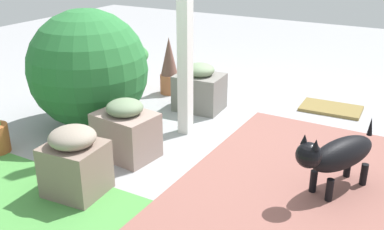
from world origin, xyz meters
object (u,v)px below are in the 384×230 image
at_px(stone_planter_mid, 126,131).
at_px(stone_planter_far, 75,162).
at_px(doormat, 331,108).
at_px(porch_pillar, 185,5).
at_px(stone_planter_nearest, 200,89).
at_px(dog, 337,155).
at_px(terracotta_pot_spiky, 169,67).
at_px(terracotta_pot_broad, 132,63).
at_px(round_shrub, 88,69).

relative_size(stone_planter_mid, stone_planter_far, 1.01).
distance_m(stone_planter_mid, stone_planter_far, 0.60).
relative_size(stone_planter_mid, doormat, 0.84).
distance_m(porch_pillar, stone_planter_nearest, 1.06).
bearing_deg(doormat, dog, 103.90).
distance_m(stone_planter_far, doormat, 2.67).
distance_m(terracotta_pot_spiky, dog, 2.39).
xyz_separation_m(stone_planter_nearest, terracotta_pot_spiky, (0.52, -0.27, 0.08)).
height_order(stone_planter_nearest, doormat, stone_planter_nearest).
relative_size(porch_pillar, terracotta_pot_broad, 4.56).
relative_size(terracotta_pot_spiky, terracotta_pot_broad, 1.29).
height_order(dog, doormat, dog).
distance_m(dog, doormat, 1.63).
relative_size(terracotta_pot_broad, dog, 0.70).
relative_size(porch_pillar, doormat, 3.81).
bearing_deg(stone_planter_nearest, doormat, -151.51).
bearing_deg(stone_planter_far, stone_planter_mid, -86.17).
bearing_deg(porch_pillar, stone_planter_far, 84.32).
height_order(stone_planter_far, round_shrub, round_shrub).
bearing_deg(terracotta_pot_broad, stone_planter_mid, 125.39).
relative_size(stone_planter_nearest, stone_planter_mid, 0.98).
xyz_separation_m(porch_pillar, stone_planter_nearest, (0.16, -0.55, -0.89)).
bearing_deg(round_shrub, stone_planter_mid, 152.11).
bearing_deg(stone_planter_far, round_shrub, -53.47).
bearing_deg(terracotta_pot_broad, stone_planter_far, 117.59).
relative_size(round_shrub, terracotta_pot_spiky, 1.70).
xyz_separation_m(stone_planter_far, terracotta_pot_broad, (1.07, -2.05, 0.04)).
xyz_separation_m(stone_planter_mid, round_shrub, (0.67, -0.35, 0.31)).
bearing_deg(stone_planter_mid, round_shrub, -27.89).
distance_m(stone_planter_nearest, stone_planter_far, 1.79).
bearing_deg(porch_pillar, stone_planter_nearest, -73.56).
bearing_deg(stone_planter_far, stone_planter_nearest, -88.69).
xyz_separation_m(stone_planter_far, dog, (-1.51, -0.86, 0.05)).
distance_m(porch_pillar, stone_planter_mid, 1.10).
bearing_deg(doormat, stone_planter_nearest, 28.49).
xyz_separation_m(stone_planter_far, round_shrub, (0.71, -0.95, 0.30)).
distance_m(terracotta_pot_spiky, doormat, 1.75).
bearing_deg(doormat, terracotta_pot_spiky, 12.11).
xyz_separation_m(stone_planter_nearest, dog, (-1.55, 0.93, 0.07)).
bearing_deg(terracotta_pot_spiky, porch_pillar, 129.93).
height_order(stone_planter_far, doormat, stone_planter_far).
bearing_deg(stone_planter_nearest, terracotta_pot_broad, -14.47).
distance_m(terracotta_pot_spiky, terracotta_pot_broad, 0.51).
xyz_separation_m(porch_pillar, doormat, (-1.00, -1.18, -1.09)).
distance_m(stone_planter_nearest, stone_planter_mid, 1.19).
bearing_deg(stone_planter_mid, terracotta_pot_spiky, -70.16).
bearing_deg(dog, terracotta_pot_spiky, -30.08).
xyz_separation_m(dog, doormat, (0.39, -1.56, -0.27)).
bearing_deg(dog, terracotta_pot_broad, -24.92).
bearing_deg(porch_pillar, round_shrub, 18.78).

